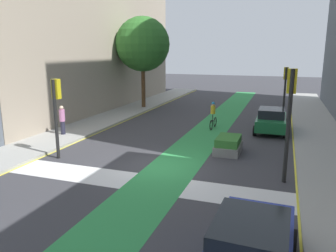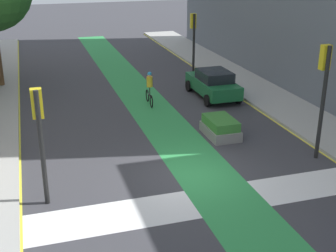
{
  "view_description": "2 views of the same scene",
  "coord_description": "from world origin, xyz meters",
  "px_view_note": "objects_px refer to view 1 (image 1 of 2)",
  "views": [
    {
      "loc": [
        5.2,
        -13.53,
        5.2
      ],
      "look_at": [
        -0.41,
        2.52,
        1.34
      ],
      "focal_mm": 35.42,
      "sensor_mm": 36.0,
      "label": 1
    },
    {
      "loc": [
        -5.2,
        -14.4,
        7.88
      ],
      "look_at": [
        0.11,
        2.81,
        0.91
      ],
      "focal_mm": 49.1,
      "sensor_mm": 36.0,
      "label": 2
    }
  ],
  "objects_px": {
    "car_blue_right_near": "(250,249)",
    "median_planter": "(228,145)",
    "traffic_signal_near_right": "(290,104)",
    "car_green_right_far": "(271,120)",
    "traffic_signal_near_left": "(56,103)",
    "traffic_signal_far_right": "(285,82)",
    "street_tree_near": "(143,44)",
    "pedestrian_sidewalk_left_a": "(62,120)",
    "cyclist_in_lane": "(213,115)"
  },
  "relations": [
    {
      "from": "car_blue_right_near",
      "to": "median_planter",
      "type": "distance_m",
      "value": 9.98
    },
    {
      "from": "traffic_signal_near_right",
      "to": "car_green_right_far",
      "type": "relative_size",
      "value": 1.08
    },
    {
      "from": "traffic_signal_near_left",
      "to": "traffic_signal_far_right",
      "type": "height_order",
      "value": "traffic_signal_far_right"
    },
    {
      "from": "car_green_right_far",
      "to": "street_tree_near",
      "type": "xyz_separation_m",
      "value": [
        -11.53,
        5.66,
        4.97
      ]
    },
    {
      "from": "car_green_right_far",
      "to": "pedestrian_sidewalk_left_a",
      "type": "relative_size",
      "value": 2.36
    },
    {
      "from": "traffic_signal_near_right",
      "to": "median_planter",
      "type": "xyz_separation_m",
      "value": [
        -2.8,
        3.14,
        -2.77
      ]
    },
    {
      "from": "traffic_signal_near_right",
      "to": "pedestrian_sidewalk_left_a",
      "type": "height_order",
      "value": "traffic_signal_near_right"
    },
    {
      "from": "street_tree_near",
      "to": "median_planter",
      "type": "bearing_deg",
      "value": -49.22
    },
    {
      "from": "traffic_signal_far_right",
      "to": "street_tree_near",
      "type": "relative_size",
      "value": 0.49
    },
    {
      "from": "traffic_signal_far_right",
      "to": "cyclist_in_lane",
      "type": "relative_size",
      "value": 2.14
    },
    {
      "from": "traffic_signal_near_left",
      "to": "median_planter",
      "type": "distance_m",
      "value": 8.89
    },
    {
      "from": "traffic_signal_near_left",
      "to": "car_blue_right_near",
      "type": "height_order",
      "value": "traffic_signal_near_left"
    },
    {
      "from": "traffic_signal_near_left",
      "to": "car_blue_right_near",
      "type": "bearing_deg",
      "value": -32.03
    },
    {
      "from": "traffic_signal_near_right",
      "to": "car_green_right_far",
      "type": "bearing_deg",
      "value": 95.92
    },
    {
      "from": "car_blue_right_near",
      "to": "street_tree_near",
      "type": "bearing_deg",
      "value": 119.2
    },
    {
      "from": "car_green_right_far",
      "to": "cyclist_in_lane",
      "type": "bearing_deg",
      "value": -175.46
    },
    {
      "from": "car_green_right_far",
      "to": "pedestrian_sidewalk_left_a",
      "type": "height_order",
      "value": "pedestrian_sidewalk_left_a"
    },
    {
      "from": "traffic_signal_near_left",
      "to": "street_tree_near",
      "type": "height_order",
      "value": "street_tree_near"
    },
    {
      "from": "cyclist_in_lane",
      "to": "median_planter",
      "type": "height_order",
      "value": "cyclist_in_lane"
    },
    {
      "from": "pedestrian_sidewalk_left_a",
      "to": "traffic_signal_near_left",
      "type": "bearing_deg",
      "value": -55.68
    },
    {
      "from": "traffic_signal_near_left",
      "to": "cyclist_in_lane",
      "type": "height_order",
      "value": "traffic_signal_near_left"
    },
    {
      "from": "car_blue_right_near",
      "to": "median_planter",
      "type": "bearing_deg",
      "value": 101.94
    },
    {
      "from": "car_blue_right_near",
      "to": "cyclist_in_lane",
      "type": "distance_m",
      "value": 15.48
    },
    {
      "from": "car_green_right_far",
      "to": "street_tree_near",
      "type": "bearing_deg",
      "value": 153.85
    },
    {
      "from": "traffic_signal_far_right",
      "to": "median_planter",
      "type": "xyz_separation_m",
      "value": [
        -2.61,
        -10.81,
        -2.39
      ]
    },
    {
      "from": "median_planter",
      "to": "cyclist_in_lane",
      "type": "bearing_deg",
      "value": 110.01
    },
    {
      "from": "traffic_signal_near_left",
      "to": "street_tree_near",
      "type": "bearing_deg",
      "value": 97.09
    },
    {
      "from": "traffic_signal_near_right",
      "to": "traffic_signal_near_left",
      "type": "xyz_separation_m",
      "value": [
        -10.59,
        -0.45,
        -0.43
      ]
    },
    {
      "from": "traffic_signal_near_left",
      "to": "pedestrian_sidewalk_left_a",
      "type": "xyz_separation_m",
      "value": [
        -2.43,
        3.56,
        -1.68
      ]
    },
    {
      "from": "traffic_signal_near_left",
      "to": "pedestrian_sidewalk_left_a",
      "type": "height_order",
      "value": "traffic_signal_near_left"
    },
    {
      "from": "car_green_right_far",
      "to": "street_tree_near",
      "type": "distance_m",
      "value": 13.77
    },
    {
      "from": "traffic_signal_near_right",
      "to": "street_tree_near",
      "type": "bearing_deg",
      "value": 130.98
    },
    {
      "from": "car_blue_right_near",
      "to": "cyclist_in_lane",
      "type": "xyz_separation_m",
      "value": [
        -3.96,
        14.96,
        0.17
      ]
    },
    {
      "from": "median_planter",
      "to": "traffic_signal_near_right",
      "type": "bearing_deg",
      "value": -48.31
    },
    {
      "from": "traffic_signal_far_right",
      "to": "street_tree_near",
      "type": "bearing_deg",
      "value": 178.36
    },
    {
      "from": "car_green_right_far",
      "to": "cyclist_in_lane",
      "type": "relative_size",
      "value": 2.27
    },
    {
      "from": "traffic_signal_near_right",
      "to": "traffic_signal_near_left",
      "type": "height_order",
      "value": "traffic_signal_near_right"
    },
    {
      "from": "traffic_signal_far_right",
      "to": "pedestrian_sidewalk_left_a",
      "type": "distance_m",
      "value": 16.89
    },
    {
      "from": "traffic_signal_near_right",
      "to": "car_green_right_far",
      "type": "xyz_separation_m",
      "value": [
        -0.9,
        8.64,
        -2.37
      ]
    },
    {
      "from": "cyclist_in_lane",
      "to": "street_tree_near",
      "type": "height_order",
      "value": "street_tree_near"
    },
    {
      "from": "cyclist_in_lane",
      "to": "traffic_signal_near_right",
      "type": "bearing_deg",
      "value": -60.65
    },
    {
      "from": "traffic_signal_near_left",
      "to": "street_tree_near",
      "type": "relative_size",
      "value": 0.48
    },
    {
      "from": "cyclist_in_lane",
      "to": "car_green_right_far",
      "type": "bearing_deg",
      "value": 4.54
    },
    {
      "from": "pedestrian_sidewalk_left_a",
      "to": "traffic_signal_near_right",
      "type": "bearing_deg",
      "value": -13.42
    },
    {
      "from": "traffic_signal_far_right",
      "to": "median_planter",
      "type": "distance_m",
      "value": 11.38
    },
    {
      "from": "car_blue_right_near",
      "to": "pedestrian_sidewalk_left_a",
      "type": "xyz_separation_m",
      "value": [
        -12.29,
        9.72,
        0.26
      ]
    },
    {
      "from": "traffic_signal_near_right",
      "to": "car_blue_right_near",
      "type": "height_order",
      "value": "traffic_signal_near_right"
    },
    {
      "from": "car_blue_right_near",
      "to": "pedestrian_sidewalk_left_a",
      "type": "bearing_deg",
      "value": 141.64
    },
    {
      "from": "traffic_signal_near_right",
      "to": "car_blue_right_near",
      "type": "distance_m",
      "value": 7.07
    },
    {
      "from": "street_tree_near",
      "to": "median_planter",
      "type": "distance_m",
      "value": 15.69
    }
  ]
}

